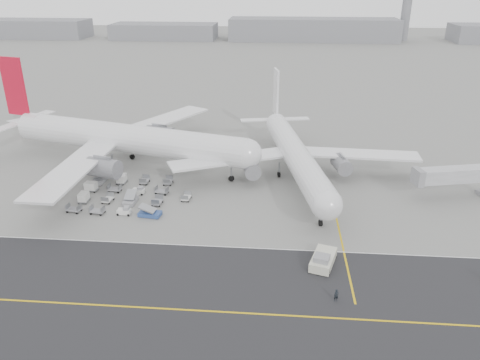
# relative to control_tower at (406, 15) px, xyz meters

# --- Properties ---
(ground) EXTENTS (700.00, 700.00, 0.00)m
(ground) POSITION_rel_control_tower_xyz_m (-100.00, -265.00, -16.25)
(ground) COLOR gray
(ground) RESTS_ON ground
(taxiway) EXTENTS (220.00, 59.00, 0.03)m
(taxiway) POSITION_rel_control_tower_xyz_m (-94.98, -282.98, -16.24)
(taxiway) COLOR #27272A
(taxiway) RESTS_ON ground
(horizon_buildings) EXTENTS (520.00, 28.00, 28.00)m
(horizon_buildings) POSITION_rel_control_tower_xyz_m (-70.00, -5.00, -16.25)
(horizon_buildings) COLOR gray
(horizon_buildings) RESTS_ON ground
(control_tower) EXTENTS (7.00, 7.00, 31.25)m
(control_tower) POSITION_rel_control_tower_xyz_m (0.00, 0.00, 0.00)
(control_tower) COLOR gray
(control_tower) RESTS_ON ground
(airliner_a) EXTENTS (64.72, 63.33, 22.86)m
(airliner_a) POSITION_rel_control_tower_xyz_m (-115.81, -234.05, -9.68)
(airliner_a) COLOR white
(airliner_a) RESTS_ON ground
(airliner_b) EXTENTS (52.89, 53.97, 18.80)m
(airliner_b) POSITION_rel_control_tower_xyz_m (-77.28, -237.64, -10.84)
(airliner_b) COLOR white
(airliner_b) RESTS_ON ground
(pushback_tug) EXTENTS (4.68, 8.33, 2.36)m
(pushback_tug) POSITION_rel_control_tower_xyz_m (-73.64, -271.07, -15.29)
(pushback_tug) COLOR beige
(pushback_tug) RESTS_ON ground
(jet_bridge) EXTENTS (17.25, 6.96, 6.44)m
(jet_bridge) POSITION_rel_control_tower_xyz_m (-46.60, -245.33, -11.76)
(jet_bridge) COLOR gray
(jet_bridge) RESTS_ON ground
(gse_cluster) EXTENTS (23.67, 22.94, 1.99)m
(gse_cluster) POSITION_rel_control_tower_xyz_m (-110.86, -250.79, -16.25)
(gse_cluster) COLOR gray
(gse_cluster) RESTS_ON ground
(stray_dolly) EXTENTS (1.70, 2.57, 1.51)m
(stray_dolly) POSITION_rel_control_tower_xyz_m (-98.32, -250.83, -16.25)
(stray_dolly) COLOR silver
(stray_dolly) RESTS_ON ground
(ground_crew_a) EXTENTS (0.75, 0.60, 1.82)m
(ground_crew_a) POSITION_rel_control_tower_xyz_m (-72.52, -279.46, -15.35)
(ground_crew_a) COLOR black
(ground_crew_a) RESTS_ON ground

